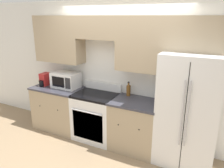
{
  "coord_description": "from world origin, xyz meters",
  "views": [
    {
      "loc": [
        1.67,
        -2.97,
        2.32
      ],
      "look_at": [
        -0.0,
        0.31,
        1.16
      ],
      "focal_mm": 35.0,
      "sensor_mm": 36.0,
      "label": 1
    }
  ],
  "objects_px": {
    "microwave": "(66,80)",
    "bottle": "(128,90)",
    "refrigerator": "(188,110)",
    "oven_range": "(96,116)"
  },
  "relations": [
    {
      "from": "oven_range",
      "to": "bottle",
      "type": "relative_size",
      "value": 4.06
    },
    {
      "from": "microwave",
      "to": "bottle",
      "type": "bearing_deg",
      "value": 5.51
    },
    {
      "from": "microwave",
      "to": "refrigerator",
      "type": "bearing_deg",
      "value": -0.84
    },
    {
      "from": "bottle",
      "to": "oven_range",
      "type": "bearing_deg",
      "value": -159.51
    },
    {
      "from": "microwave",
      "to": "oven_range",
      "type": "bearing_deg",
      "value": -6.54
    },
    {
      "from": "refrigerator",
      "to": "microwave",
      "type": "bearing_deg",
      "value": 179.16
    },
    {
      "from": "refrigerator",
      "to": "microwave",
      "type": "height_order",
      "value": "refrigerator"
    },
    {
      "from": "refrigerator",
      "to": "oven_range",
      "type": "bearing_deg",
      "value": -178.24
    },
    {
      "from": "oven_range",
      "to": "bottle",
      "type": "bearing_deg",
      "value": 20.49
    },
    {
      "from": "refrigerator",
      "to": "bottle",
      "type": "height_order",
      "value": "refrigerator"
    }
  ]
}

